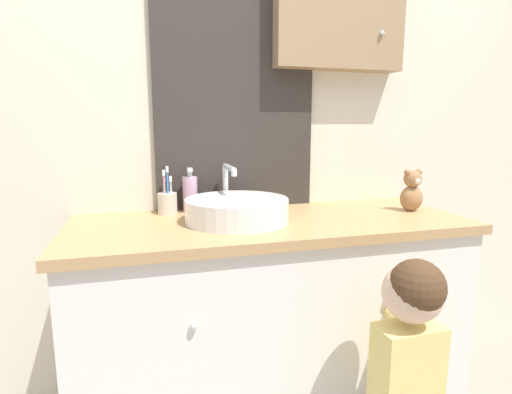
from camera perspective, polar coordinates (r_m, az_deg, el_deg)
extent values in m
cube|color=beige|center=(1.80, -0.83, 10.62)|extent=(3.20, 0.06, 2.50)
cube|color=#332D28|center=(1.75, -2.93, 14.98)|extent=(0.69, 0.02, 1.11)
cube|color=#B2C1CC|center=(1.74, -2.89, 15.00)|extent=(0.63, 0.01, 1.05)
sphere|color=silver|center=(1.93, 17.58, 21.43)|extent=(0.02, 0.02, 0.02)
cube|color=silver|center=(1.69, 2.15, -18.50)|extent=(1.45, 0.55, 0.85)
cube|color=tan|center=(1.53, 2.25, -3.88)|extent=(1.49, 0.59, 0.03)
sphere|color=silver|center=(1.29, -8.87, -17.74)|extent=(0.02, 0.02, 0.02)
sphere|color=silver|center=(1.51, 18.33, -13.88)|extent=(0.02, 0.02, 0.02)
cylinder|color=white|center=(1.49, -2.75, -1.87)|extent=(0.39, 0.39, 0.09)
cylinder|color=silver|center=(1.48, -2.76, -0.36)|extent=(0.32, 0.32, 0.01)
cylinder|color=silver|center=(1.69, -4.38, 1.29)|extent=(0.02, 0.02, 0.19)
cylinder|color=silver|center=(1.59, -3.83, 4.19)|extent=(0.02, 0.17, 0.02)
cylinder|color=silver|center=(1.51, -3.16, 3.42)|extent=(0.02, 0.02, 0.02)
sphere|color=white|center=(1.72, -0.90, -0.52)|extent=(0.05, 0.05, 0.05)
cylinder|color=beige|center=(1.66, -12.53, -0.92)|extent=(0.08, 0.08, 0.09)
cylinder|color=white|center=(1.65, -12.04, 0.45)|extent=(0.01, 0.01, 0.14)
cube|color=white|center=(1.64, -12.12, 2.52)|extent=(0.01, 0.02, 0.02)
cylinder|color=#E5CC4C|center=(1.67, -12.48, 1.12)|extent=(0.01, 0.01, 0.18)
cube|color=white|center=(1.66, -12.58, 3.79)|extent=(0.01, 0.02, 0.02)
cylinder|color=#47B26B|center=(1.66, -12.89, 0.49)|extent=(0.01, 0.01, 0.14)
cube|color=white|center=(1.65, -12.97, 2.60)|extent=(0.01, 0.02, 0.02)
cylinder|color=pink|center=(1.64, -12.95, 0.83)|extent=(0.01, 0.01, 0.17)
cube|color=white|center=(1.63, -13.06, 3.39)|extent=(0.01, 0.02, 0.02)
cylinder|color=#3884DB|center=(1.64, -12.49, 1.10)|extent=(0.01, 0.01, 0.18)
cube|color=white|center=(1.63, -12.60, 3.92)|extent=(0.01, 0.02, 0.02)
cylinder|color=#CCA3BC|center=(1.68, -9.39, 0.37)|extent=(0.06, 0.06, 0.15)
cylinder|color=silver|center=(1.67, -9.47, 3.24)|extent=(0.02, 0.02, 0.02)
cube|color=silver|center=(1.65, -9.45, 3.85)|extent=(0.02, 0.03, 0.02)
cube|color=#E0CC70|center=(1.41, 20.69, -22.82)|extent=(0.20, 0.12, 0.33)
sphere|color=beige|center=(1.29, 21.45, -12.61)|extent=(0.18, 0.18, 0.18)
sphere|color=#4C331E|center=(1.27, 22.00, -11.83)|extent=(0.16, 0.16, 0.16)
cylinder|color=#E0CC70|center=(1.52, 18.92, -15.61)|extent=(0.05, 0.25, 0.04)
cylinder|color=white|center=(1.60, 16.38, -12.63)|extent=(0.01, 0.05, 0.12)
ellipsoid|color=#9E7047|center=(1.80, 21.30, -0.18)|extent=(0.10, 0.08, 0.11)
sphere|color=#9E7047|center=(1.79, 21.47, 2.43)|extent=(0.07, 0.07, 0.07)
sphere|color=#9E7047|center=(1.77, 20.81, 3.28)|extent=(0.03, 0.03, 0.03)
sphere|color=#9E7047|center=(1.80, 22.22, 3.31)|extent=(0.03, 0.03, 0.03)
sphere|color=silver|center=(1.76, 22.06, 2.11)|extent=(0.03, 0.03, 0.03)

